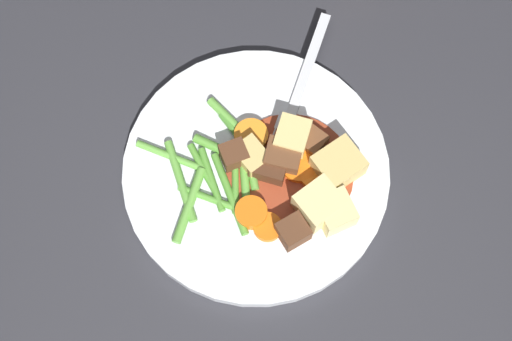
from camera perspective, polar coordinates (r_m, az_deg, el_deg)
ground_plane at (r=0.74m, az=0.00°, el=-0.38°), size 3.00×3.00×0.00m
dinner_plate at (r=0.74m, az=0.00°, el=-0.19°), size 0.25×0.25×0.02m
stew_sauce at (r=0.73m, az=2.46°, el=-0.54°), size 0.12×0.12×0.00m
carrot_slice_0 at (r=0.71m, az=0.86°, el=-4.15°), size 0.04×0.04×0.01m
carrot_slice_1 at (r=0.74m, az=-0.36°, el=2.54°), size 0.05×0.05×0.01m
carrot_slice_2 at (r=0.72m, az=4.38°, el=-0.62°), size 0.04×0.04×0.01m
carrot_slice_3 at (r=0.73m, az=3.18°, el=0.45°), size 0.04×0.04×0.01m
carrot_slice_4 at (r=0.71m, az=-0.23°, el=-3.11°), size 0.04×0.04×0.01m
potato_chunk_0 at (r=0.71m, az=5.81°, el=-3.03°), size 0.04×0.04×0.03m
potato_chunk_1 at (r=0.73m, az=2.67°, el=2.44°), size 0.03×0.04×0.03m
potato_chunk_2 at (r=0.72m, az=-0.33°, el=1.02°), size 0.04×0.04×0.02m
potato_chunk_3 at (r=0.72m, az=6.03°, el=0.37°), size 0.05×0.05×0.03m
potato_chunk_4 at (r=0.71m, az=4.61°, el=-2.46°), size 0.05×0.05×0.03m
meat_chunk_0 at (r=0.70m, az=2.73°, el=-4.47°), size 0.04×0.04×0.02m
meat_chunk_1 at (r=0.72m, az=-1.61°, el=1.12°), size 0.03×0.03×0.02m
meat_chunk_2 at (r=0.73m, az=4.15°, el=2.12°), size 0.03×0.03×0.02m
meat_chunk_3 at (r=0.72m, az=2.01°, el=1.02°), size 0.04×0.03×0.03m
meat_chunk_4 at (r=0.72m, az=0.89°, el=-0.04°), size 0.04×0.03×0.02m
green_bean_0 at (r=0.72m, az=-3.43°, el=-2.04°), size 0.06×0.02×0.01m
green_bean_1 at (r=0.72m, az=-4.92°, el=-2.55°), size 0.02×0.07×0.01m
green_bean_2 at (r=0.72m, az=-3.26°, el=-0.67°), size 0.03×0.06×0.01m
green_bean_3 at (r=0.73m, az=-5.54°, el=-0.78°), size 0.04×0.08×0.01m
green_bean_4 at (r=0.74m, az=-1.29°, el=2.58°), size 0.04×0.04×0.01m
green_bean_5 at (r=0.72m, az=-1.93°, el=-1.72°), size 0.04×0.08×0.01m
green_bean_6 at (r=0.74m, az=-6.36°, el=1.09°), size 0.07×0.03×0.01m
green_bean_7 at (r=0.73m, az=-3.87°, el=0.08°), size 0.04×0.05×0.01m
green_bean_8 at (r=0.72m, az=-1.53°, el=-1.18°), size 0.01×0.05×0.01m
green_bean_9 at (r=0.74m, az=-1.16°, el=2.98°), size 0.07×0.06×0.01m
green_bean_10 at (r=0.73m, az=-0.46°, el=0.82°), size 0.02×0.06×0.01m
green_bean_11 at (r=0.72m, az=-0.84°, el=-0.49°), size 0.02×0.06×0.01m
green_bean_12 at (r=0.73m, az=-2.48°, el=1.49°), size 0.06×0.03×0.01m
fork at (r=0.76m, az=3.06°, el=5.48°), size 0.05×0.17×0.00m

